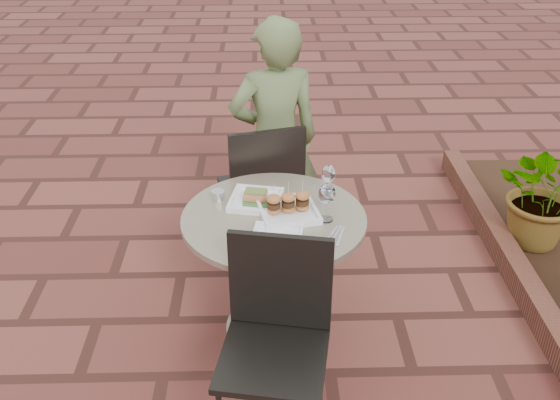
{
  "coord_description": "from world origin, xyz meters",
  "views": [
    {
      "loc": [
        0.11,
        -2.66,
        2.32
      ],
      "look_at": [
        0.18,
        -0.1,
        0.82
      ],
      "focal_mm": 40.0,
      "sensor_mm": 36.0,
      "label": 1
    }
  ],
  "objects_px": {
    "diner": "(275,142)",
    "plate_tuna": "(277,238)",
    "chair_near": "(277,325)",
    "cafe_table": "(274,258)",
    "plate_salmon": "(256,199)",
    "plate_sliders": "(288,207)",
    "chair_far": "(263,183)"
  },
  "relations": [
    {
      "from": "plate_sliders",
      "to": "plate_tuna",
      "type": "distance_m",
      "value": 0.24
    },
    {
      "from": "diner",
      "to": "plate_tuna",
      "type": "bearing_deg",
      "value": 76.3
    },
    {
      "from": "plate_sliders",
      "to": "plate_tuna",
      "type": "height_order",
      "value": "plate_sliders"
    },
    {
      "from": "cafe_table",
      "to": "plate_salmon",
      "type": "xyz_separation_m",
      "value": [
        -0.09,
        0.13,
        0.27
      ]
    },
    {
      "from": "plate_sliders",
      "to": "cafe_table",
      "type": "bearing_deg",
      "value": -164.31
    },
    {
      "from": "diner",
      "to": "plate_tuna",
      "type": "xyz_separation_m",
      "value": [
        -0.01,
        -1.02,
        -0.0
      ]
    },
    {
      "from": "plate_sliders",
      "to": "plate_tuna",
      "type": "relative_size",
      "value": 1.24
    },
    {
      "from": "cafe_table",
      "to": "plate_tuna",
      "type": "distance_m",
      "value": 0.34
    },
    {
      "from": "diner",
      "to": "cafe_table",
      "type": "bearing_deg",
      "value": 75.51
    },
    {
      "from": "diner",
      "to": "plate_sliders",
      "type": "bearing_deg",
      "value": 80.55
    },
    {
      "from": "plate_sliders",
      "to": "plate_salmon",
      "type": "bearing_deg",
      "value": 144.89
    },
    {
      "from": "chair_far",
      "to": "plate_salmon",
      "type": "relative_size",
      "value": 3.17
    },
    {
      "from": "plate_salmon",
      "to": "cafe_table",
      "type": "bearing_deg",
      "value": -56.03
    },
    {
      "from": "plate_tuna",
      "to": "plate_salmon",
      "type": "bearing_deg",
      "value": 105.66
    },
    {
      "from": "cafe_table",
      "to": "chair_far",
      "type": "distance_m",
      "value": 0.67
    },
    {
      "from": "cafe_table",
      "to": "plate_salmon",
      "type": "height_order",
      "value": "plate_salmon"
    },
    {
      "from": "plate_tuna",
      "to": "cafe_table",
      "type": "bearing_deg",
      "value": 92.29
    },
    {
      "from": "chair_near",
      "to": "plate_tuna",
      "type": "relative_size",
      "value": 3.58
    },
    {
      "from": "chair_near",
      "to": "plate_salmon",
      "type": "height_order",
      "value": "chair_near"
    },
    {
      "from": "diner",
      "to": "plate_sliders",
      "type": "height_order",
      "value": "diner"
    },
    {
      "from": "plate_salmon",
      "to": "plate_tuna",
      "type": "height_order",
      "value": "plate_salmon"
    },
    {
      "from": "plate_salmon",
      "to": "plate_tuna",
      "type": "xyz_separation_m",
      "value": [
        0.1,
        -0.34,
        -0.01
      ]
    },
    {
      "from": "chair_far",
      "to": "plate_tuna",
      "type": "bearing_deg",
      "value": 78.98
    },
    {
      "from": "chair_near",
      "to": "plate_salmon",
      "type": "xyz_separation_m",
      "value": [
        -0.09,
        0.71,
        0.2
      ]
    },
    {
      "from": "chair_far",
      "to": "diner",
      "type": "xyz_separation_m",
      "value": [
        0.07,
        0.14,
        0.2
      ]
    },
    {
      "from": "plate_sliders",
      "to": "chair_near",
      "type": "bearing_deg",
      "value": -96.67
    },
    {
      "from": "cafe_table",
      "to": "plate_sliders",
      "type": "distance_m",
      "value": 0.29
    },
    {
      "from": "chair_near",
      "to": "plate_tuna",
      "type": "distance_m",
      "value": 0.41
    },
    {
      "from": "cafe_table",
      "to": "chair_near",
      "type": "xyz_separation_m",
      "value": [
        0.0,
        -0.58,
        0.07
      ]
    },
    {
      "from": "chair_near",
      "to": "plate_sliders",
      "type": "bearing_deg",
      "value": 93.51
    },
    {
      "from": "chair_near",
      "to": "plate_sliders",
      "type": "height_order",
      "value": "chair_near"
    },
    {
      "from": "cafe_table",
      "to": "diner",
      "type": "distance_m",
      "value": 0.85
    }
  ]
}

